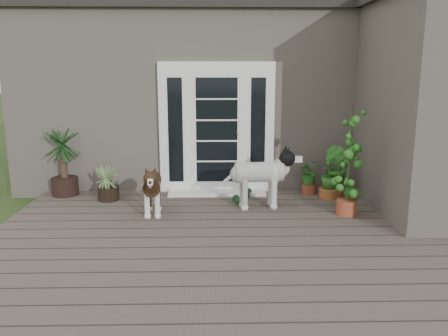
{
  "coord_description": "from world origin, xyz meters",
  "views": [
    {
      "loc": [
        -0.26,
        -4.92,
        2.13
      ],
      "look_at": [
        -0.1,
        1.75,
        0.7
      ],
      "focal_mm": 36.58,
      "sensor_mm": 36.0,
      "label": 1
    }
  ],
  "objects": [
    {
      "name": "clog_right",
      "position": [
        0.3,
        2.28,
        0.16
      ],
      "size": [
        0.2,
        0.32,
        0.09
      ],
      "primitive_type": null,
      "rotation": [
        0.0,
        0.0,
        -0.24
      ],
      "color": "black",
      "rests_on": "deck"
    },
    {
      "name": "yucca",
      "position": [
        -2.7,
        2.4,
        0.7
      ],
      "size": [
        1.03,
        1.03,
        1.16
      ],
      "primitive_type": null,
      "rotation": [
        0.0,
        0.0,
        -0.35
      ],
      "color": "black",
      "rests_on": "deck"
    },
    {
      "name": "house_main",
      "position": [
        0.0,
        4.65,
        1.55
      ],
      "size": [
        7.4,
        4.0,
        3.1
      ],
      "primitive_type": "cube",
      "color": "#665E54",
      "rests_on": "ground"
    },
    {
      "name": "door_unit",
      "position": [
        -0.2,
        2.6,
        1.19
      ],
      "size": [
        1.9,
        0.14,
        2.15
      ],
      "primitive_type": "cube",
      "color": "white",
      "rests_on": "deck"
    },
    {
      "name": "herb_c",
      "position": [
        1.59,
        2.11,
        0.37
      ],
      "size": [
        0.43,
        0.43,
        0.5
      ],
      "primitive_type": "imported",
      "rotation": [
        0.0,
        0.0,
        4.25
      ],
      "color": "#225C1A",
      "rests_on": "deck"
    },
    {
      "name": "herb_a",
      "position": [
        1.33,
        2.4,
        0.36
      ],
      "size": [
        0.48,
        0.48,
        0.48
      ],
      "primitive_type": "imported",
      "rotation": [
        0.0,
        0.0,
        0.33
      ],
      "color": "#1D651C",
      "rests_on": "deck"
    },
    {
      "name": "brindle_dog",
      "position": [
        -1.12,
        1.33,
        0.45
      ],
      "size": [
        0.4,
        0.81,
        0.65
      ],
      "primitive_type": null,
      "rotation": [
        0.0,
        0.0,
        3.23
      ],
      "color": "#3A2315",
      "rests_on": "deck"
    },
    {
      "name": "clog_left",
      "position": [
        0.12,
        1.86,
        0.17
      ],
      "size": [
        0.23,
        0.33,
        0.09
      ],
      "primitive_type": null,
      "rotation": [
        0.0,
        0.0,
        0.34
      ],
      "color": "#16371C",
      "rests_on": "deck"
    },
    {
      "name": "roof_main",
      "position": [
        0.0,
        4.65,
        3.2
      ],
      "size": [
        7.6,
        4.2,
        0.2
      ],
      "primitive_type": "cube",
      "color": "#2D2826",
      "rests_on": "house_main"
    },
    {
      "name": "white_dog",
      "position": [
        0.41,
        1.62,
        0.52
      ],
      "size": [
        0.99,
        0.52,
        0.79
      ],
      "primitive_type": null,
      "rotation": [
        0.0,
        0.0,
        -1.45
      ],
      "color": "white",
      "rests_on": "deck"
    },
    {
      "name": "house_wing",
      "position": [
        2.9,
        1.5,
        1.55
      ],
      "size": [
        1.6,
        2.4,
        3.1
      ],
      "primitive_type": "cube",
      "color": "#665E54",
      "rests_on": "ground"
    },
    {
      "name": "door_step",
      "position": [
        -0.2,
        2.4,
        0.14
      ],
      "size": [
        1.6,
        0.4,
        0.05
      ],
      "primitive_type": "cube",
      "color": "white",
      "rests_on": "deck"
    },
    {
      "name": "herb_b",
      "position": [
        1.69,
        2.17,
        0.42
      ],
      "size": [
        0.56,
        0.56,
        0.61
      ],
      "primitive_type": "imported",
      "rotation": [
        0.0,
        0.0,
        2.14
      ],
      "color": "#1C5718",
      "rests_on": "deck"
    },
    {
      "name": "sapling",
      "position": [
        1.63,
        1.24,
        0.89
      ],
      "size": [
        0.55,
        0.55,
        1.53
      ],
      "primitive_type": null,
      "rotation": [
        0.0,
        0.0,
        0.26
      ],
      "color": "#175117",
      "rests_on": "deck"
    },
    {
      "name": "spider_plant",
      "position": [
        -1.92,
        2.08,
        0.41
      ],
      "size": [
        0.72,
        0.72,
        0.58
      ],
      "primitive_type": null,
      "rotation": [
        0.0,
        0.0,
        0.41
      ],
      "color": "#819D60",
      "rests_on": "deck"
    },
    {
      "name": "deck",
      "position": [
        0.0,
        0.4,
        0.06
      ],
      "size": [
        6.2,
        4.6,
        0.12
      ],
      "primitive_type": "cube",
      "color": "#6B5B4C",
      "rests_on": "ground"
    }
  ]
}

